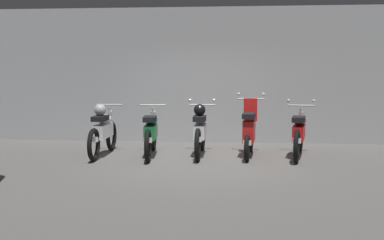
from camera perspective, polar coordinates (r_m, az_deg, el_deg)
ground_plane at (r=9.02m, az=0.68°, el=-5.16°), size 80.00×80.00×0.00m
back_wall at (r=11.56m, az=1.76°, el=5.48°), size 16.00×0.30×3.29m
motorbike_slot_0 at (r=9.83m, az=-10.81°, el=-1.23°), size 0.56×1.95×1.08m
motorbike_slot_1 at (r=9.61m, az=-5.05°, el=-1.53°), size 0.56×1.95×1.03m
motorbike_slot_2 at (r=9.64m, az=1.02°, el=-1.25°), size 0.59×1.95×1.15m
motorbike_slot_3 at (r=9.64m, az=7.01°, el=-1.30°), size 0.59×1.68×1.29m
motorbike_slot_4 at (r=9.73m, az=12.93°, el=-1.55°), size 0.62×1.93×1.15m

